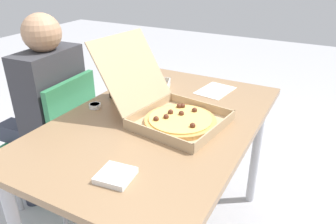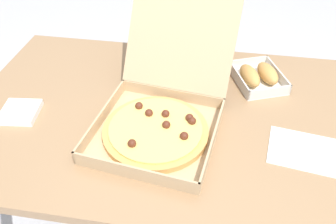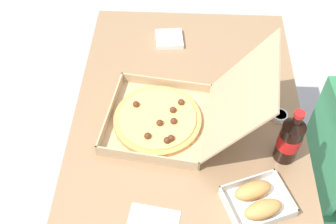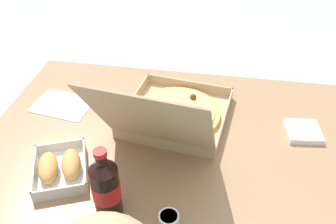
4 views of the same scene
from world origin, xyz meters
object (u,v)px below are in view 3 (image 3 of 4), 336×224
Objects in this scene: bread_side_box at (258,200)px; dipping_sauce_cup at (280,116)px; cola_bottle at (290,139)px; napkin_pile at (169,39)px; pizza_box_open at (171,116)px.

bread_side_box is 4.14× the size of dipping_sauce_cup.
cola_bottle is 2.04× the size of napkin_pile.
dipping_sauce_cup is (-0.34, 0.11, -0.01)m from bread_side_box.
pizza_box_open is 0.40m from cola_bottle.
bread_side_box is (0.29, 0.27, -0.02)m from pizza_box_open.
pizza_box_open is 0.39m from dipping_sauce_cup.
cola_bottle is at bearing 149.75° from bread_side_box.
pizza_box_open is at bearing -137.26° from bread_side_box.
dipping_sauce_cup is at bearing 46.11° from napkin_pile.
pizza_box_open is at bearing -82.92° from dipping_sauce_cup.
pizza_box_open is 5.19× the size of napkin_pile.
napkin_pile is at bearing -176.75° from pizza_box_open.
pizza_box_open is 10.19× the size of dipping_sauce_cup.
bread_side_box is 1.04× the size of cola_bottle.
bread_side_box reaches higher than napkin_pile.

